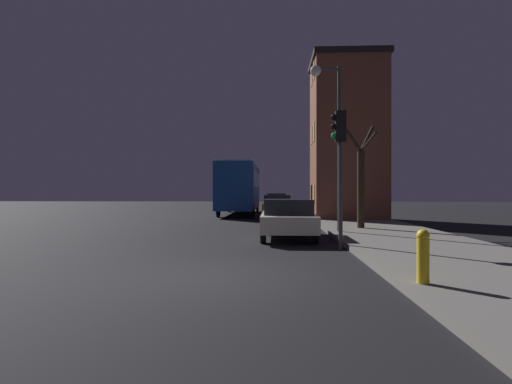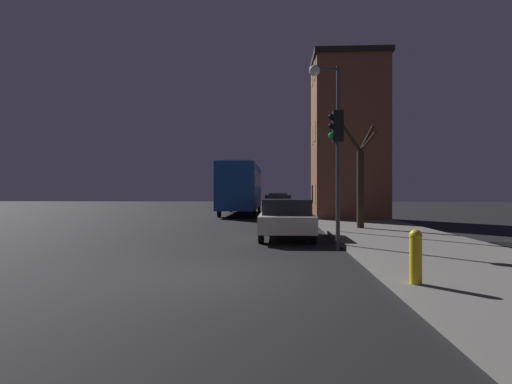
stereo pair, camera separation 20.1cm
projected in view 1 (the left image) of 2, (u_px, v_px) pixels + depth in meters
name	position (u px, v px, depth m)	size (l,w,h in m)	color
ground_plane	(217.00, 275.00, 8.09)	(120.00, 120.00, 0.00)	black
sidewalk	(494.00, 274.00, 7.84)	(4.37, 60.00, 0.16)	#605E59
brick_building	(347.00, 138.00, 23.74)	(4.31, 4.09, 9.49)	brown
streetlamp	(330.00, 117.00, 15.40)	(1.18, 0.43, 6.44)	#38383A
traffic_light	(339.00, 150.00, 11.60)	(0.43, 0.24, 4.04)	#38383A
bare_tree	(360.00, 178.00, 16.93)	(1.88, 1.71, 4.72)	#2D2319
bus	(240.00, 185.00, 29.57)	(2.52, 10.20, 3.72)	#194793
car_near_lane	(288.00, 218.00, 14.33)	(1.87, 4.23, 1.42)	beige
car_mid_lane	(277.00, 206.00, 24.72)	(1.76, 4.70, 1.49)	olive
car_far_lane	(276.00, 202.00, 33.66)	(1.70, 4.25, 1.54)	#B21E19
fire_hydrant	(423.00, 255.00, 6.66)	(0.21, 0.21, 0.91)	gold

